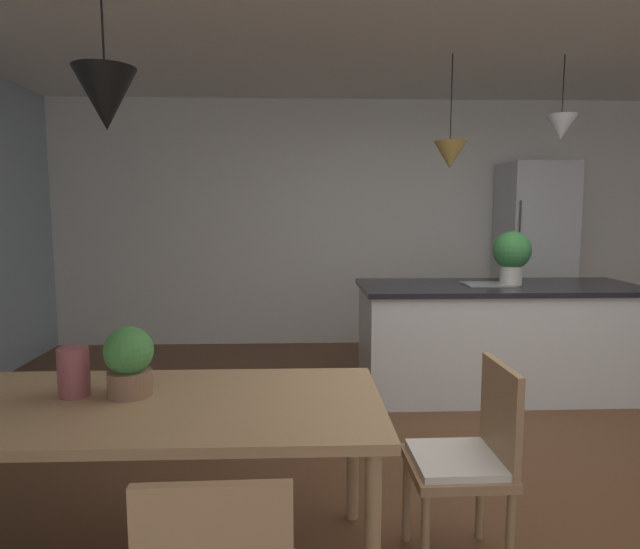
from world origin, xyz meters
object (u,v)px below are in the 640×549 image
refrigerator (533,257)px  vase_on_dining_table (74,372)px  potted_plant_on_island (512,254)px  kitchen_island (498,338)px  chair_kitchen_end (468,457)px  dining_table (138,417)px  potted_plant_on_table (129,360)px

refrigerator → vase_on_dining_table: size_ratio=9.79×
refrigerator → potted_plant_on_island: (-0.79, -1.39, 0.15)m
kitchen_island → vase_on_dining_table: vase_on_dining_table is taller
chair_kitchen_end → kitchen_island: bearing=66.9°
dining_table → potted_plant_on_island: 3.24m
potted_plant_on_table → vase_on_dining_table: bearing=179.0°
chair_kitchen_end → potted_plant_on_island: 2.48m
potted_plant_on_island → vase_on_dining_table: bearing=-142.0°
kitchen_island → vase_on_dining_table: 3.32m
chair_kitchen_end → vase_on_dining_table: bearing=177.1°
kitchen_island → vase_on_dining_table: size_ratio=11.09×
potted_plant_on_table → potted_plant_on_island: bearing=40.6°
kitchen_island → potted_plant_on_island: bearing=0.0°
vase_on_dining_table → dining_table: bearing=-16.5°
chair_kitchen_end → potted_plant_on_island: size_ratio=2.01×
refrigerator → vase_on_dining_table: bearing=-134.8°
kitchen_island → potted_plant_on_island: 0.70m
dining_table → chair_kitchen_end: bearing=0.0°
chair_kitchen_end → vase_on_dining_table: 1.68m
kitchen_island → chair_kitchen_end: bearing=-113.1°
chair_kitchen_end → kitchen_island: 2.35m
kitchen_island → refrigerator: bearing=57.8°
refrigerator → vase_on_dining_table: (-3.44, -3.46, -0.17)m
dining_table → vase_on_dining_table: vase_on_dining_table is taller
dining_table → potted_plant_on_table: bearing=123.7°
chair_kitchen_end → kitchen_island: (0.92, 2.16, -0.01)m
potted_plant_on_table → refrigerator: bearing=47.2°
dining_table → vase_on_dining_table: 0.34m
potted_plant_on_table → kitchen_island: bearing=41.7°
potted_plant_on_island → potted_plant_on_table: 3.20m
chair_kitchen_end → refrigerator: size_ratio=0.44×
chair_kitchen_end → potted_plant_on_island: potted_plant_on_island is taller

